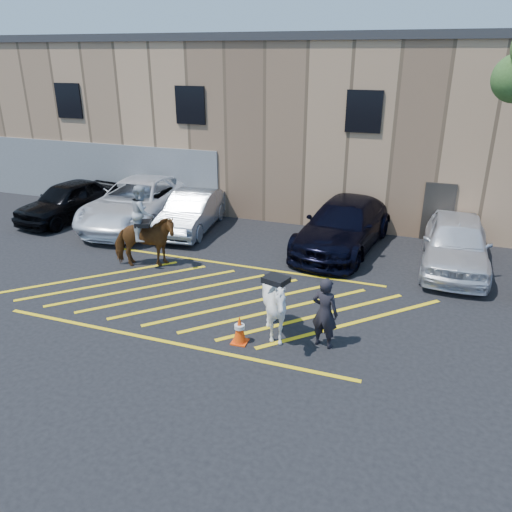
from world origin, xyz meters
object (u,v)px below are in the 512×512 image
(car_black_suv, at_px, (68,200))
(handler, at_px, (325,313))
(car_blue_suv, at_px, (344,225))
(saddled_white, at_px, (276,306))
(traffic_cone, at_px, (240,329))
(car_silver_sedan, at_px, (192,212))
(car_white_pickup, at_px, (138,202))
(mounted_bay, at_px, (144,235))
(car_white_suv, at_px, (456,243))

(car_black_suv, height_order, handler, handler)
(car_blue_suv, bearing_deg, saddled_white, -85.71)
(saddled_white, bearing_deg, traffic_cone, -148.06)
(car_black_suv, height_order, car_blue_suv, car_blue_suv)
(car_silver_sedan, relative_size, saddled_white, 2.31)
(handler, distance_m, saddled_white, 1.20)
(handler, xyz_separation_m, traffic_cone, (-1.95, -0.56, -0.53))
(car_black_suv, bearing_deg, car_white_pickup, 16.76)
(saddled_white, distance_m, traffic_cone, 1.04)
(mounted_bay, xyz_separation_m, traffic_cone, (4.63, -3.34, -0.75))
(car_white_pickup, xyz_separation_m, car_blue_suv, (8.46, 0.04, -0.05))
(car_silver_sedan, bearing_deg, car_white_pickup, 172.66)
(car_silver_sedan, distance_m, handler, 9.48)
(car_blue_suv, distance_m, mounted_bay, 7.00)
(car_black_suv, relative_size, car_silver_sedan, 1.03)
(car_black_suv, relative_size, saddled_white, 2.38)
(car_black_suv, relative_size, car_blue_suv, 0.80)
(car_blue_suv, xyz_separation_m, saddled_white, (-0.42, -6.78, 0.05))
(car_black_suv, relative_size, mounted_bay, 1.72)
(car_black_suv, height_order, car_white_pickup, car_white_pickup)
(handler, height_order, traffic_cone, handler)
(car_white_pickup, distance_m, handler, 11.39)
(car_blue_suv, distance_m, traffic_cone, 7.36)
(car_silver_sedan, relative_size, car_blue_suv, 0.78)
(car_blue_suv, relative_size, handler, 3.30)
(saddled_white, relative_size, traffic_cone, 2.72)
(car_blue_suv, xyz_separation_m, handler, (0.78, -6.70, 0.04))
(car_white_suv, bearing_deg, car_black_suv, 179.85)
(car_white_pickup, bearing_deg, car_blue_suv, -5.53)
(car_black_suv, xyz_separation_m, car_blue_suv, (11.57, 0.53, 0.05))
(handler, bearing_deg, traffic_cone, 28.35)
(car_white_pickup, distance_m, traffic_cone, 10.27)
(car_blue_suv, relative_size, mounted_bay, 2.14)
(saddled_white, xyz_separation_m, traffic_cone, (-0.76, -0.47, -0.54))
(car_black_suv, distance_m, car_silver_sedan, 5.58)
(car_white_suv, distance_m, traffic_cone, 8.31)
(handler, relative_size, mounted_bay, 0.65)
(mounted_bay, relative_size, saddled_white, 1.39)
(mounted_bay, height_order, traffic_cone, mounted_bay)
(car_silver_sedan, distance_m, saddled_white, 8.74)
(car_silver_sedan, distance_m, car_blue_suv, 6.01)
(car_white_pickup, height_order, car_white_suv, car_white_pickup)
(car_black_suv, bearing_deg, car_silver_sedan, 12.45)
(car_white_pickup, xyz_separation_m, mounted_bay, (2.66, -3.87, 0.21))
(traffic_cone, bearing_deg, handler, 15.92)
(car_white_suv, height_order, saddled_white, saddled_white)
(car_black_suv, xyz_separation_m, mounted_bay, (5.76, -3.38, 0.31))
(car_white_suv, relative_size, saddled_white, 2.55)
(car_white_suv, height_order, traffic_cone, car_white_suv)
(handler, distance_m, mounted_bay, 7.15)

